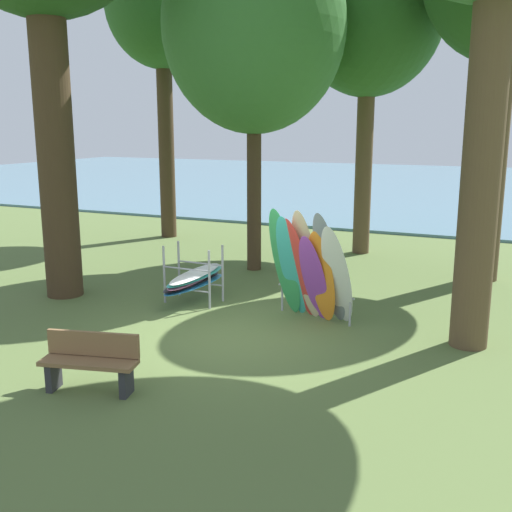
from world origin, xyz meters
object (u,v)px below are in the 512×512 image
tree_far_left_back (254,27)px  park_bench (90,361)px  leaning_board_pile (310,271)px  board_storage_rack (194,279)px  tree_far_right_back (162,5)px  tree_mid_behind (370,10)px

tree_far_left_back → park_bench: size_ratio=5.99×
leaning_board_pile → board_storage_rack: leaning_board_pile is taller
tree_far_right_back → park_bench: (5.61, -10.95, -7.01)m
tree_mid_behind → leaning_board_pile: bearing=-83.5°
tree_far_left_back → tree_far_right_back: (-4.66, 3.17, 1.36)m
leaning_board_pile → tree_far_left_back: bearing=128.0°
tree_mid_behind → board_storage_rack: size_ratio=4.39×
tree_far_right_back → park_bench: 14.17m
park_bench → tree_far_right_back: bearing=117.1°
leaning_board_pile → park_bench: leaning_board_pile is taller
tree_far_left_back → tree_mid_behind: bearing=58.0°
tree_far_left_back → leaning_board_pile: bearing=-52.0°
tree_far_right_back → park_bench: bearing=-62.9°
board_storage_rack → park_bench: 4.58m
tree_far_right_back → board_storage_rack: bearing=-53.8°
tree_far_right_back → leaning_board_pile: (7.46, -6.76, -6.43)m
tree_mid_behind → leaning_board_pile: 9.03m
tree_mid_behind → leaning_board_pile: tree_mid_behind is taller
tree_mid_behind → tree_far_right_back: (-6.69, -0.09, 0.59)m
board_storage_rack → park_bench: bearing=-78.9°
board_storage_rack → park_bench: board_storage_rack is taller
tree_far_right_back → board_storage_rack: size_ratio=4.55×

